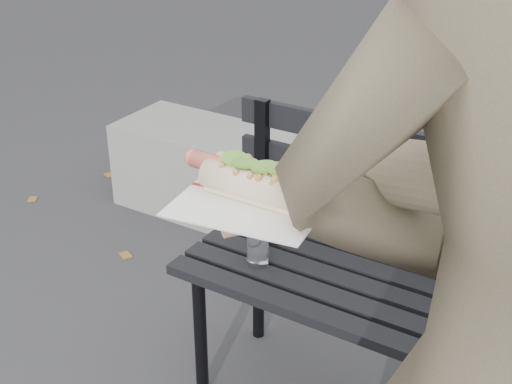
{
  "coord_description": "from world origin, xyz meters",
  "views": [
    {
      "loc": [
        0.45,
        -0.74,
        1.62
      ],
      "look_at": [
        0.02,
        -0.03,
        1.19
      ],
      "focal_mm": 50.0,
      "sensor_mm": 36.0,
      "label": 1
    }
  ],
  "objects": [
    {
      "name": "park_bench",
      "position": [
        0.05,
        0.89,
        0.52
      ],
      "size": [
        1.5,
        0.44,
        0.88
      ],
      "color": "black",
      "rests_on": "ground"
    },
    {
      "name": "concrete_block",
      "position": [
        -1.12,
        1.67,
        0.2
      ],
      "size": [
        1.2,
        0.4,
        0.4
      ],
      "primitive_type": "cube",
      "color": "slate",
      "rests_on": "ground"
    },
    {
      "name": "held_hotdog",
      "position": [
        0.2,
        0.03,
        1.22
      ],
      "size": [
        0.61,
        0.3,
        0.2
      ],
      "color": "#4E4434"
    }
  ]
}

